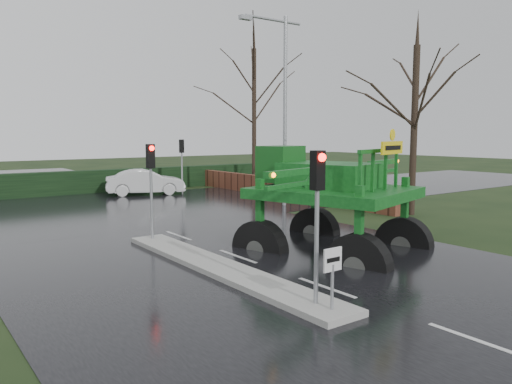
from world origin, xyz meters
TOP-DOWN VIEW (x-y plane):
  - ground at (0.00, 0.00)m, footprint 140.00×140.00m
  - road_main at (0.00, 10.00)m, footprint 14.00×80.00m
  - road_cross at (0.00, 16.00)m, footprint 80.00×12.00m
  - median_island at (-1.30, 3.00)m, footprint 1.20×10.00m
  - hedge_row at (0.00, 24.00)m, footprint 44.00×0.90m
  - brick_wall at (10.50, 16.00)m, footprint 0.40×20.00m
  - keep_left_sign at (-1.30, -1.50)m, footprint 0.50×0.07m
  - traffic_signal_near at (-1.30, -1.01)m, footprint 0.26×0.33m
  - traffic_signal_mid at (-1.30, 7.49)m, footprint 0.26×0.33m
  - traffic_signal_far at (6.50, 20.01)m, footprint 0.26×0.33m
  - street_light_right at (8.19, 12.00)m, footprint 3.85×0.30m
  - tree_right_near at (11.50, 6.00)m, footprint 5.60×5.60m
  - tree_right_far at (13.00, 21.00)m, footprint 7.00×7.00m
  - crop_sprayer at (2.14, 1.16)m, footprint 8.67×6.55m
  - white_sedan at (4.35, 20.89)m, footprint 5.19×3.24m

SIDE VIEW (x-z plane):
  - ground at x=0.00m, z-range 0.00..0.00m
  - white_sedan at x=4.35m, z-range -0.81..0.81m
  - road_main at x=0.00m, z-range -0.01..0.01m
  - road_cross at x=0.00m, z-range 0.00..0.02m
  - median_island at x=-1.30m, z-range 0.01..0.17m
  - brick_wall at x=10.50m, z-range 0.00..1.20m
  - hedge_row at x=0.00m, z-range 0.00..1.50m
  - keep_left_sign at x=-1.30m, z-range 0.38..1.73m
  - crop_sprayer at x=2.14m, z-range -0.14..4.89m
  - traffic_signal_near at x=-1.30m, z-range 0.83..4.35m
  - traffic_signal_mid at x=-1.30m, z-range 0.83..4.35m
  - traffic_signal_far at x=6.50m, z-range 0.83..4.35m
  - tree_right_near at x=11.50m, z-range 0.38..10.02m
  - street_light_right at x=8.19m, z-range 0.99..10.99m
  - tree_right_far at x=13.00m, z-range 0.47..12.52m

